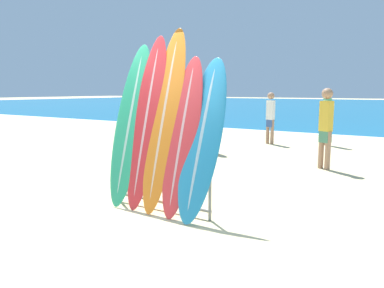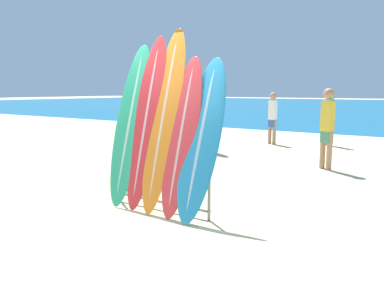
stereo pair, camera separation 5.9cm
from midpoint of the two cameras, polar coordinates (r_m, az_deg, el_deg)
The scene contains 11 objects.
ground_plane at distance 5.37m, azimuth -8.61°, elevation -10.12°, with size 160.00×160.00×0.00m, color beige.
surfboard_rack at distance 5.27m, azimuth -5.03°, elevation -5.34°, with size 1.61×0.04×0.83m.
surfboard_slot_0 at distance 5.62m, azimuth -9.68°, elevation 3.05°, with size 0.55×0.76×2.37m.
surfboard_slot_1 at distance 5.41m, azimuth -7.20°, elevation 3.49°, with size 0.50×0.76×2.48m.
surfboard_slot_2 at distance 5.24m, azimuth -4.56°, elevation 3.87°, with size 0.50×0.84×2.58m.
surfboard_slot_3 at distance 5.01m, azimuth -1.80°, elevation 1.29°, with size 0.48×0.73×2.16m.
surfboard_slot_4 at distance 4.86m, azimuth 1.23°, elevation 0.92°, with size 0.56×0.85×2.13m.
person_near_water at distance 12.00m, azimuth 11.72°, elevation 4.21°, with size 0.27×0.22×1.62m.
person_mid_beach at distance 10.13m, azimuth 2.58°, elevation 3.34°, with size 0.20×0.25×1.51m.
person_far_left at distance 12.14m, azimuth 19.73°, elevation 4.17°, with size 0.28×0.29×1.70m.
person_far_right at distance 8.42m, azimuth 19.52°, elevation 2.70°, with size 0.30×0.26×1.73m.
Camera 1 is at (3.36, -3.84, 1.68)m, focal length 35.00 mm.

